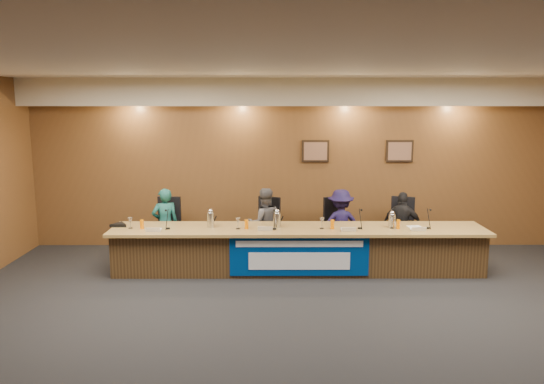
{
  "coord_description": "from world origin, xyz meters",
  "views": [
    {
      "loc": [
        -0.45,
        -6.07,
        2.8
      ],
      "look_at": [
        -0.43,
        2.49,
        1.32
      ],
      "focal_mm": 35.0,
      "sensor_mm": 36.0,
      "label": 1
    }
  ],
  "objects_px": {
    "panelist_c": "(340,224)",
    "office_chair_c": "(340,231)",
    "speakerphone": "(119,225)",
    "office_chair_d": "(401,231)",
    "carafe_right": "(392,221)",
    "carafe_mid": "(277,220)",
    "panelist_a": "(165,224)",
    "office_chair_b": "(264,231)",
    "banner": "(299,256)",
    "panelist_d": "(402,226)",
    "dais_body": "(298,250)",
    "office_chair_a": "(167,231)",
    "carafe_left": "(211,220)",
    "panelist_b": "(264,224)"
  },
  "relations": [
    {
      "from": "panelist_c",
      "to": "office_chair_c",
      "type": "xyz_separation_m",
      "value": [
        0.0,
        0.1,
        -0.15
      ]
    },
    {
      "from": "speakerphone",
      "to": "panelist_c",
      "type": "bearing_deg",
      "value": 9.7
    },
    {
      "from": "office_chair_d",
      "to": "carafe_right",
      "type": "bearing_deg",
      "value": -93.37
    },
    {
      "from": "panelist_c",
      "to": "carafe_mid",
      "type": "distance_m",
      "value": 1.35
    },
    {
      "from": "panelist_a",
      "to": "office_chair_b",
      "type": "xyz_separation_m",
      "value": [
        1.76,
        0.1,
        -0.16
      ]
    },
    {
      "from": "speakerphone",
      "to": "banner",
      "type": "bearing_deg",
      "value": -8.98
    },
    {
      "from": "panelist_a",
      "to": "panelist_c",
      "type": "xyz_separation_m",
      "value": [
        3.11,
        0.0,
        -0.01
      ]
    },
    {
      "from": "panelist_d",
      "to": "carafe_mid",
      "type": "height_order",
      "value": "panelist_d"
    },
    {
      "from": "dais_body",
      "to": "office_chair_c",
      "type": "bearing_deg",
      "value": 45.09
    },
    {
      "from": "dais_body",
      "to": "office_chair_a",
      "type": "relative_size",
      "value": 12.5
    },
    {
      "from": "carafe_mid",
      "to": "speakerphone",
      "type": "relative_size",
      "value": 0.73
    },
    {
      "from": "panelist_a",
      "to": "carafe_mid",
      "type": "xyz_separation_m",
      "value": [
        1.98,
        -0.7,
        0.23
      ]
    },
    {
      "from": "office_chair_a",
      "to": "office_chair_c",
      "type": "height_order",
      "value": "same"
    },
    {
      "from": "panelist_d",
      "to": "speakerphone",
      "type": "relative_size",
      "value": 3.79
    },
    {
      "from": "panelist_c",
      "to": "office_chair_d",
      "type": "xyz_separation_m",
      "value": [
        1.1,
        0.1,
        -0.15
      ]
    },
    {
      "from": "panelist_d",
      "to": "panelist_a",
      "type": "bearing_deg",
      "value": 19.35
    },
    {
      "from": "panelist_a",
      "to": "speakerphone",
      "type": "bearing_deg",
      "value": 25.77
    },
    {
      "from": "speakerphone",
      "to": "carafe_mid",
      "type": "bearing_deg",
      "value": -1.27
    },
    {
      "from": "panelist_d",
      "to": "carafe_right",
      "type": "height_order",
      "value": "panelist_d"
    },
    {
      "from": "panelist_d",
      "to": "carafe_mid",
      "type": "bearing_deg",
      "value": 36.65
    },
    {
      "from": "office_chair_b",
      "to": "office_chair_d",
      "type": "bearing_deg",
      "value": 23.84
    },
    {
      "from": "banner",
      "to": "panelist_c",
      "type": "distance_m",
      "value": 1.38
    },
    {
      "from": "carafe_left",
      "to": "carafe_mid",
      "type": "xyz_separation_m",
      "value": [
        1.09,
        0.01,
        -0.0
      ]
    },
    {
      "from": "panelist_d",
      "to": "office_chair_d",
      "type": "height_order",
      "value": "panelist_d"
    },
    {
      "from": "office_chair_a",
      "to": "carafe_left",
      "type": "xyz_separation_m",
      "value": [
        0.89,
        -0.81,
        0.39
      ]
    },
    {
      "from": "panelist_c",
      "to": "speakerphone",
      "type": "distance_m",
      "value": 3.8
    },
    {
      "from": "office_chair_a",
      "to": "panelist_b",
      "type": "bearing_deg",
      "value": 2.26
    },
    {
      "from": "banner",
      "to": "office_chair_c",
      "type": "distance_m",
      "value": 1.44
    },
    {
      "from": "panelist_a",
      "to": "carafe_left",
      "type": "bearing_deg",
      "value": 121.87
    },
    {
      "from": "panelist_d",
      "to": "office_chair_b",
      "type": "distance_m",
      "value": 2.46
    },
    {
      "from": "carafe_left",
      "to": "carafe_mid",
      "type": "distance_m",
      "value": 1.09
    },
    {
      "from": "dais_body",
      "to": "carafe_left",
      "type": "height_order",
      "value": "carafe_left"
    },
    {
      "from": "office_chair_a",
      "to": "dais_body",
      "type": "bearing_deg",
      "value": -13.3
    },
    {
      "from": "office_chair_b",
      "to": "speakerphone",
      "type": "distance_m",
      "value": 2.52
    },
    {
      "from": "dais_body",
      "to": "carafe_mid",
      "type": "relative_size",
      "value": 25.58
    },
    {
      "from": "office_chair_d",
      "to": "panelist_b",
      "type": "bearing_deg",
      "value": -157.58
    },
    {
      "from": "banner",
      "to": "office_chair_d",
      "type": "height_order",
      "value": "banner"
    },
    {
      "from": "panelist_c",
      "to": "carafe_right",
      "type": "relative_size",
      "value": 5.77
    },
    {
      "from": "office_chair_a",
      "to": "carafe_right",
      "type": "height_order",
      "value": "carafe_right"
    },
    {
      "from": "speakerphone",
      "to": "panelist_b",
      "type": "bearing_deg",
      "value": 14.98
    },
    {
      "from": "panelist_c",
      "to": "carafe_mid",
      "type": "relative_size",
      "value": 5.36
    },
    {
      "from": "office_chair_d",
      "to": "banner",
      "type": "bearing_deg",
      "value": -127.36
    },
    {
      "from": "panelist_a",
      "to": "office_chair_b",
      "type": "bearing_deg",
      "value": 163.55
    },
    {
      "from": "speakerphone",
      "to": "panelist_d",
      "type": "bearing_deg",
      "value": 7.52
    },
    {
      "from": "panelist_c",
      "to": "office_chair_c",
      "type": "relative_size",
      "value": 2.62
    },
    {
      "from": "panelist_a",
      "to": "panelist_d",
      "type": "xyz_separation_m",
      "value": [
        4.21,
        0.0,
        -0.03
      ]
    },
    {
      "from": "office_chair_b",
      "to": "carafe_left",
      "type": "xyz_separation_m",
      "value": [
        -0.87,
        -0.81,
        0.39
      ]
    },
    {
      "from": "panelist_a",
      "to": "office_chair_b",
      "type": "relative_size",
      "value": 2.66
    },
    {
      "from": "speakerphone",
      "to": "office_chair_d",
      "type": "bearing_deg",
      "value": 8.68
    },
    {
      "from": "panelist_d",
      "to": "carafe_mid",
      "type": "xyz_separation_m",
      "value": [
        -2.24,
        -0.7,
        0.26
      ]
    }
  ]
}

